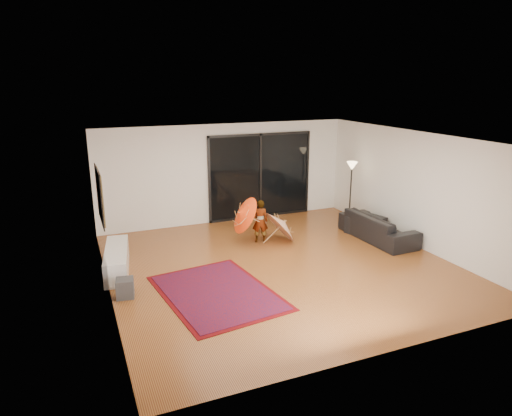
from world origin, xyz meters
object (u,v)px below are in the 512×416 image
media_console (117,260)px  child (260,221)px  ottoman (366,225)px  sofa (378,227)px

media_console → child: child is taller
media_console → ottoman: 6.18m
media_console → sofa: 6.22m
sofa → child: 2.94m
media_console → child: (3.42, 0.49, 0.29)m
ottoman → child: child is taller
sofa → child: size_ratio=2.06×
ottoman → child: bearing=170.6°
child → ottoman: bearing=-172.3°
ottoman → media_console: bearing=-179.7°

